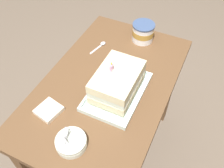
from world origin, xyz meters
name	(u,v)px	position (x,y,z in m)	size (l,w,h in m)	color
ground_plane	(109,151)	(0.00, 0.00, 0.00)	(8.00, 8.00, 0.00)	#6B5B4C
dining_table	(107,100)	(0.00, 0.00, 0.62)	(1.03, 0.62, 0.76)	brown
foil_tray	(117,92)	(-0.04, -0.07, 0.77)	(0.36, 0.24, 0.02)	silver
birthday_cake	(117,82)	(-0.04, -0.07, 0.84)	(0.26, 0.18, 0.17)	beige
bowl_stack	(71,142)	(-0.37, -0.02, 0.78)	(0.13, 0.13, 0.09)	silver
ice_cream_tub	(143,32)	(0.40, -0.04, 0.82)	(0.13, 0.13, 0.11)	white
serving_spoon_near_tray	(102,45)	(0.25, 0.16, 0.77)	(0.13, 0.05, 0.01)	silver
napkin_pile	(49,110)	(-0.27, 0.16, 0.77)	(0.12, 0.12, 0.02)	silver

